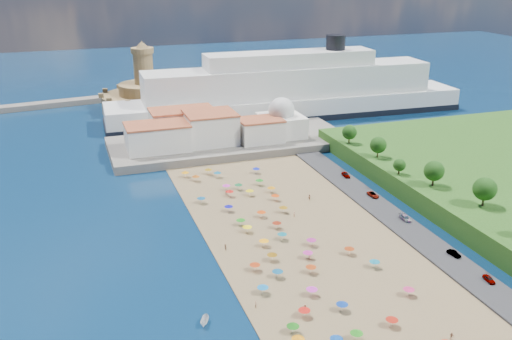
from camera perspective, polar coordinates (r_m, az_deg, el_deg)
name	(u,v)px	position (r m, az deg, el deg)	size (l,w,h in m)	color
ground	(272,232)	(150.44, 1.65, -6.17)	(700.00, 700.00, 0.00)	#071938
terrace	(230,143)	(217.25, -2.60, 2.74)	(90.00, 36.00, 3.00)	#59544C
jetty	(157,125)	(245.63, -9.87, 4.47)	(18.00, 70.00, 2.40)	#59544C
waterfront_buildings	(196,129)	(212.89, -6.06, 4.07)	(57.00, 29.00, 11.00)	silver
domed_building	(281,121)	(219.51, 2.55, 4.96)	(16.00, 16.00, 15.00)	silver
fortress	(145,97)	(273.08, -11.00, 7.19)	(40.00, 40.00, 32.40)	#A08050
cruise_ship	(289,94)	(257.99, 3.35, 7.64)	(163.55, 29.79, 35.60)	black
beach_parasols	(284,242)	(140.79, 2.77, -7.18)	(32.35, 114.09, 2.20)	gray
beachgoers	(287,246)	(140.85, 3.16, -7.64)	(34.20, 82.19, 1.88)	tan
parked_cars	(394,210)	(164.18, 13.65, -3.90)	(2.30, 71.75, 1.44)	gray
hillside_trees	(449,182)	(163.68, 18.73, -1.14)	(15.15, 107.09, 7.94)	#382314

